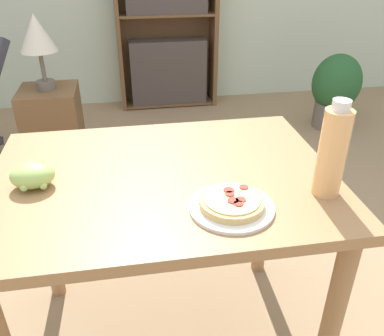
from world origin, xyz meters
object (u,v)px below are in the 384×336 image
at_px(pizza_on_plate, 232,204).
at_px(potted_plant_floor, 335,90).
at_px(drink_bottle, 332,152).
at_px(side_table, 55,134).
at_px(table_lamp, 37,37).
at_px(grape_bunch, 33,175).
at_px(bookshelf, 167,23).

distance_m(pizza_on_plate, potted_plant_floor, 2.51).
xyz_separation_m(drink_bottle, side_table, (-1.00, 1.56, -0.59)).
xyz_separation_m(table_lamp, potted_plant_floor, (2.12, 0.43, -0.58)).
distance_m(side_table, potted_plant_floor, 2.16).
bearing_deg(drink_bottle, side_table, 122.65).
bearing_deg(pizza_on_plate, side_table, 114.34).
bearing_deg(grape_bunch, bookshelf, 75.37).
bearing_deg(pizza_on_plate, potted_plant_floor, 55.54).
xyz_separation_m(drink_bottle, bookshelf, (-0.14, 2.74, -0.15)).
xyz_separation_m(pizza_on_plate, potted_plant_floor, (1.39, 2.03, -0.46)).
bearing_deg(grape_bunch, side_table, 97.64).
bearing_deg(potted_plant_floor, drink_bottle, -119.14).
bearing_deg(grape_bunch, drink_bottle, -11.75).
relative_size(grape_bunch, bookshelf, 0.08).
relative_size(grape_bunch, table_lamp, 0.29).
bearing_deg(side_table, drink_bottle, -57.35).
height_order(pizza_on_plate, bookshelf, bookshelf).
distance_m(pizza_on_plate, grape_bunch, 0.57).
bearing_deg(side_table, table_lamp, 0.00).
bearing_deg(bookshelf, side_table, -126.13).
bearing_deg(potted_plant_floor, pizza_on_plate, -124.46).
distance_m(bookshelf, potted_plant_floor, 1.52).
bearing_deg(drink_bottle, grape_bunch, 168.25).
bearing_deg(side_table, grape_bunch, -82.36).
xyz_separation_m(grape_bunch, drink_bottle, (0.82, -0.17, 0.09)).
height_order(pizza_on_plate, potted_plant_floor, pizza_on_plate).
distance_m(grape_bunch, drink_bottle, 0.84).
bearing_deg(potted_plant_floor, grape_bunch, -136.53).
xyz_separation_m(bookshelf, table_lamp, (-0.86, -1.17, 0.16)).
bearing_deg(bookshelf, drink_bottle, -86.98).
height_order(drink_bottle, potted_plant_floor, drink_bottle).
distance_m(drink_bottle, table_lamp, 1.86).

